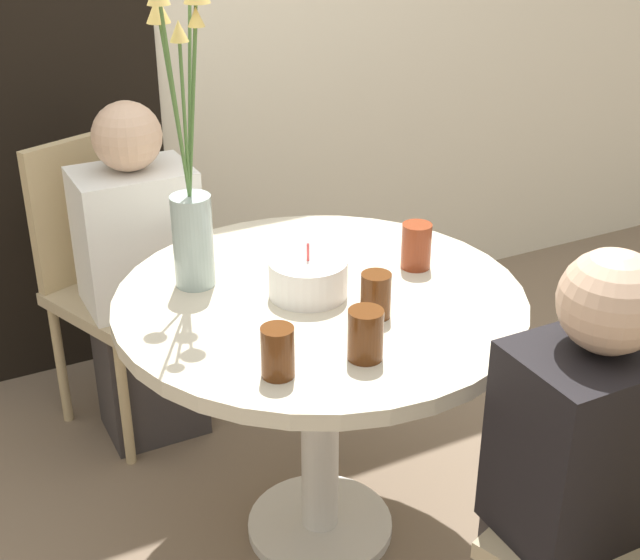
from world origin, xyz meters
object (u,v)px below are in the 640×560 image
Objects in this scene: drink_glass_0 at (365,335)px; drink_glass_3 at (376,295)px; chair_near_front at (110,267)px; person_guest at (142,288)px; flower_vase at (190,178)px; person_boy at (577,507)px; drink_glass_2 at (278,352)px; drink_glass_1 at (416,246)px; birthday_cake at (308,278)px; side_plate at (307,258)px.

drink_glass_3 is (0.11, 0.15, -0.00)m from drink_glass_0.
chair_near_front reaches higher than drink_glass_3.
flower_vase is at bearing -88.63° from person_guest.
drink_glass_3 is at bearing 108.51° from person_boy.
drink_glass_2 is at bearing 173.36° from drink_glass_0.
person_guest is at bearing 111.38° from drink_glass_3.
drink_glass_1 is at bearing -73.80° from chair_near_front.
drink_glass_3 is at bearing 52.97° from drink_glass_0.
person_boy is (0.56, -1.52, -0.02)m from chair_near_front.
chair_near_front is 0.91m from birthday_cake.
birthday_cake is 0.76m from person_guest.
person_boy reaches higher than birthday_cake.
side_plate is at bearing 77.65° from drink_glass_0.
person_boy is (0.27, -0.70, -0.28)m from birthday_cake.
drink_glass_0 is 1.06× the size of drink_glass_3.
flower_vase reaches higher than drink_glass_0.
person_guest and person_boy have the same top height.
person_guest is at bearing 91.12° from drink_glass_2.
drink_glass_1 is 1.10× the size of drink_glass_3.
drink_glass_3 is 0.10× the size of person_guest.
drink_glass_1 is 1.07× the size of drink_glass_2.
drink_glass_1 is at bearing 2.25° from birthday_cake.
flower_vase reaches higher than chair_near_front.
drink_glass_3 is at bearing -89.24° from side_plate.
drink_glass_1 is 0.77m from person_boy.
side_plate is at bearing -56.58° from person_guest.
birthday_cake reaches higher than drink_glass_2.
drink_glass_0 is 0.19m from drink_glass_3.
drink_glass_3 is at bearing -47.34° from flower_vase.
person_boy is at bearing -71.49° from drink_glass_3.
drink_glass_1 is (0.34, 0.33, 0.00)m from drink_glass_0.
person_boy reaches higher than drink_glass_3.
side_plate is 0.29m from drink_glass_1.
person_boy is at bearing -52.65° from drink_glass_0.
person_guest is at bearing 123.42° from side_plate.
drink_glass_2 is at bearing -126.31° from birthday_cake.
drink_glass_1 reaches higher than drink_glass_2.
birthday_cake is at bearing 118.57° from drink_glass_3.
drink_glass_0 is (0.20, -0.49, -0.23)m from flower_vase.
drink_glass_2 is (-0.22, -0.30, 0.01)m from birthday_cake.
person_guest is 1.00× the size of person_boy.
flower_vase is at bearing 163.33° from drink_glass_1.
drink_glass_2 is (-0.30, -0.48, 0.05)m from side_plate.
flower_vase reaches higher than birthday_cake.
side_plate is at bearing 0.80° from flower_vase.
chair_near_front is 0.85× the size of person_guest.
drink_glass_1 is (0.54, -0.16, -0.22)m from flower_vase.
drink_glass_0 is 0.11× the size of person_guest.
flower_vase is 7.41× the size of drink_glass_3.
drink_glass_1 is 0.29m from drink_glass_3.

